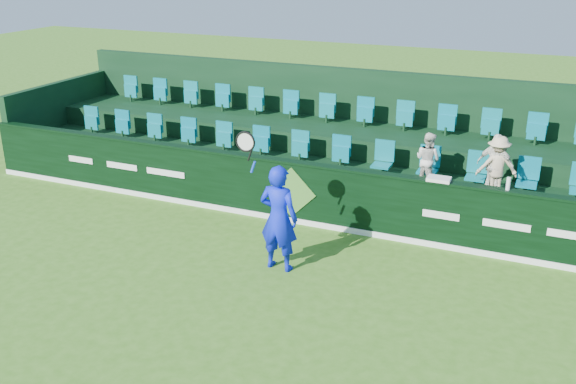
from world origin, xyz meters
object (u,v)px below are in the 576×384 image
at_px(towel, 439,179).
at_px(drinks_bottle, 508,184).
at_px(tennis_player, 278,217).
at_px(spectator_right, 497,166).
at_px(spectator_middle, 495,165).
at_px(spectator_left, 428,160).

bearing_deg(towel, drinks_bottle, 0.00).
distance_m(tennis_player, spectator_right, 4.64).
relative_size(tennis_player, drinks_bottle, 10.89).
bearing_deg(spectator_middle, tennis_player, 58.25).
xyz_separation_m(spectator_middle, spectator_right, (0.04, 0.00, -0.02)).
height_order(spectator_middle, towel, spectator_middle).
bearing_deg(tennis_player, towel, 40.54).
bearing_deg(spectator_middle, spectator_right, -165.64).
distance_m(spectator_left, spectator_middle, 1.34).
distance_m(tennis_player, spectator_left, 3.76).
relative_size(spectator_middle, towel, 2.90).
distance_m(tennis_player, drinks_bottle, 4.23).
height_order(tennis_player, spectator_right, tennis_player).
bearing_deg(tennis_player, spectator_middle, 43.89).
distance_m(towel, drinks_bottle, 1.25).
bearing_deg(spectator_right, towel, 36.76).
distance_m(spectator_right, towel, 1.46).
bearing_deg(towel, tennis_player, -139.46).
bearing_deg(spectator_right, spectator_middle, -13.33).
height_order(spectator_right, towel, spectator_right).
relative_size(spectator_left, spectator_right, 0.93).
bearing_deg(spectator_middle, drinks_bottle, 121.72).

